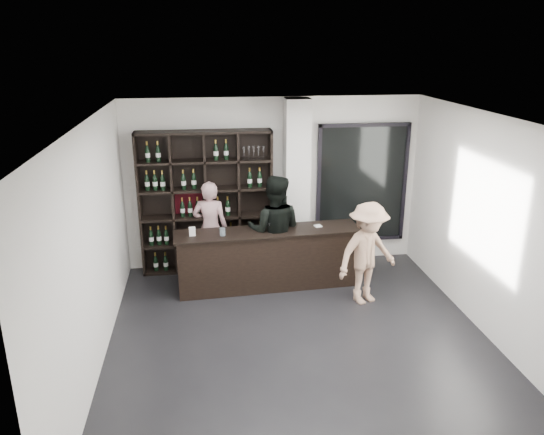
{
  "coord_description": "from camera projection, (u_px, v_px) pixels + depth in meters",
  "views": [
    {
      "loc": [
        -1.17,
        -5.94,
        3.78
      ],
      "look_at": [
        -0.24,
        1.1,
        1.39
      ],
      "focal_mm": 35.0,
      "sensor_mm": 36.0,
      "label": 1
    }
  ],
  "objects": [
    {
      "name": "taster_pink",
      "position": [
        210.0,
        228.0,
        8.79
      ],
      "size": [
        0.65,
        0.5,
        1.61
      ],
      "primitive_type": "imported",
      "rotation": [
        0.0,
        0.0,
        2.94
      ],
      "color": "#CC999C",
      "rests_on": "floor"
    },
    {
      "name": "floor",
      "position": [
        301.0,
        344.0,
        6.93
      ],
      "size": [
        5.0,
        5.5,
        0.01
      ],
      "primitive_type": "cube",
      "color": "black",
      "rests_on": "ground"
    },
    {
      "name": "structural_column",
      "position": [
        296.0,
        187.0,
        8.83
      ],
      "size": [
        0.4,
        0.4,
        2.9
      ],
      "primitive_type": "cube",
      "color": "silver",
      "rests_on": "floor"
    },
    {
      "name": "tasting_counter",
      "position": [
        268.0,
        259.0,
        8.39
      ],
      "size": [
        2.91,
        0.61,
        0.96
      ],
      "rotation": [
        0.0,
        0.0,
        0.06
      ],
      "color": "black",
      "rests_on": "floor"
    },
    {
      "name": "taster_black",
      "position": [
        274.0,
        231.0,
        8.37
      ],
      "size": [
        1.02,
        0.88,
        1.81
      ],
      "primitive_type": "imported",
      "rotation": [
        0.0,
        0.0,
        2.89
      ],
      "color": "black",
      "rests_on": "floor"
    },
    {
      "name": "napkin_stack",
      "position": [
        318.0,
        226.0,
        8.42
      ],
      "size": [
        0.13,
        0.13,
        0.02
      ],
      "primitive_type": "cube",
      "rotation": [
        0.0,
        0.0,
        0.24
      ],
      "color": "white",
      "rests_on": "tasting_counter"
    },
    {
      "name": "wine_shelf",
      "position": [
        206.0,
        203.0,
        8.81
      ],
      "size": [
        2.2,
        0.35,
        2.4
      ],
      "primitive_type": null,
      "color": "black",
      "rests_on": "floor"
    },
    {
      "name": "glass_panel",
      "position": [
        362.0,
        184.0,
        9.2
      ],
      "size": [
        1.6,
        0.08,
        2.1
      ],
      "color": "black",
      "rests_on": "floor"
    },
    {
      "name": "card_stand",
      "position": [
        192.0,
        231.0,
        8.0
      ],
      "size": [
        0.1,
        0.06,
        0.14
      ],
      "primitive_type": "cube",
      "rotation": [
        0.0,
        0.0,
        0.11
      ],
      "color": "white",
      "rests_on": "tasting_counter"
    },
    {
      "name": "spit_cup",
      "position": [
        222.0,
        232.0,
        8.02
      ],
      "size": [
        0.11,
        0.11,
        0.12
      ],
      "primitive_type": "cylinder",
      "rotation": [
        0.0,
        0.0,
        0.3
      ],
      "color": "#98ACB8",
      "rests_on": "tasting_counter"
    },
    {
      "name": "customer",
      "position": [
        367.0,
        253.0,
        7.81
      ],
      "size": [
        1.15,
        0.92,
        1.56
      ],
      "primitive_type": "imported",
      "rotation": [
        0.0,
        0.0,
        0.38
      ],
      "color": "tan",
      "rests_on": "floor"
    },
    {
      "name": "wine_glass",
      "position": [
        270.0,
        226.0,
        8.12
      ],
      "size": [
        0.12,
        0.12,
        0.22
      ],
      "primitive_type": null,
      "rotation": [
        0.0,
        0.0,
        -0.41
      ],
      "color": "white",
      "rests_on": "tasting_counter"
    }
  ]
}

